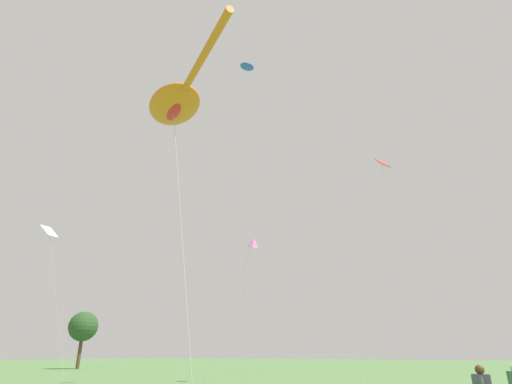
{
  "coord_description": "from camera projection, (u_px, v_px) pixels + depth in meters",
  "views": [
    {
      "loc": [
        -11.85,
        1.84,
        1.91
      ],
      "look_at": [
        0.99,
        9.3,
        7.74
      ],
      "focal_mm": 28.98,
      "sensor_mm": 36.0,
      "label": 1
    }
  ],
  "objects": [
    {
      "name": "small_kite_triangle_green",
      "position": [
        253.0,
        243.0,
        32.42
      ],
      "size": [
        2.21,
        3.9,
        10.54
      ],
      "rotation": [
        0.0,
        0.0,
        -0.46
      ],
      "color": "pink",
      "rests_on": "ground"
    },
    {
      "name": "small_kite_delta_white",
      "position": [
        50.0,
        235.0,
        26.23
      ],
      "size": [
        2.33,
        2.14,
        9.62
      ],
      "rotation": [
        0.0,
        0.0,
        -1.16
      ],
      "color": "white",
      "rests_on": "ground"
    },
    {
      "name": "small_kite_diamond_red",
      "position": [
        247.0,
        70.0,
        33.11
      ],
      "size": [
        3.17,
        2.19,
        23.7
      ],
      "rotation": [
        0.0,
        0.0,
        2.6
      ],
      "color": "blue",
      "rests_on": "ground"
    },
    {
      "name": "small_kite_streamer_purple",
      "position": [
        382.0,
        175.0,
        23.77
      ],
      "size": [
        2.59,
        2.0,
        12.65
      ],
      "rotation": [
        0.0,
        0.0,
        -2.39
      ],
      "color": "red",
      "rests_on": "ground"
    },
    {
      "name": "big_show_kite",
      "position": [
        176.0,
        103.0,
        22.09
      ],
      "size": [
        6.55,
        8.93,
        14.92
      ],
      "rotation": [
        0.0,
        0.0,
        0.99
      ],
      "color": "orange",
      "rests_on": "ground"
    },
    {
      "name": "tree_pine_center",
      "position": [
        83.0,
        327.0,
        58.1
      ],
      "size": [
        4.01,
        4.01,
        7.54
      ],
      "color": "#513823",
      "rests_on": "ground"
    }
  ]
}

